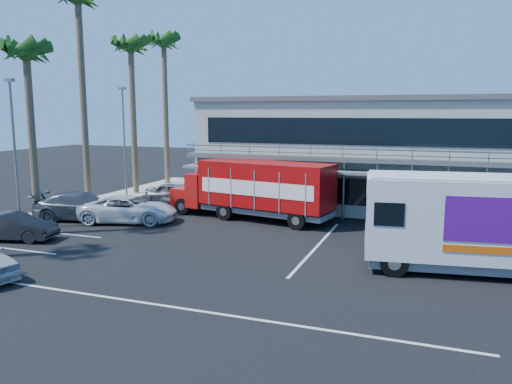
% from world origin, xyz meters
% --- Properties ---
extents(ground, '(120.00, 120.00, 0.00)m').
position_xyz_m(ground, '(0.00, 0.00, 0.00)').
color(ground, black).
rests_on(ground, ground).
extents(building, '(22.40, 12.00, 7.30)m').
position_xyz_m(building, '(3.00, 14.94, 3.66)').
color(building, '#979E91').
rests_on(building, ground).
extents(curb_strip, '(3.00, 32.00, 0.16)m').
position_xyz_m(curb_strip, '(-15.00, 6.00, 0.08)').
color(curb_strip, '#A5A399').
rests_on(curb_strip, ground).
extents(palm_c, '(2.80, 2.80, 10.75)m').
position_xyz_m(palm_c, '(-14.90, 3.00, 9.21)').
color(palm_c, brown).
rests_on(palm_c, ground).
extents(palm_d, '(2.80, 2.80, 14.75)m').
position_xyz_m(palm_d, '(-15.20, 8.00, 12.80)').
color(palm_d, brown).
rests_on(palm_d, ground).
extents(palm_e, '(2.80, 2.80, 12.25)m').
position_xyz_m(palm_e, '(-14.70, 13.00, 10.57)').
color(palm_e, brown).
rests_on(palm_e, ground).
extents(palm_f, '(2.80, 2.80, 13.25)m').
position_xyz_m(palm_f, '(-15.10, 18.50, 11.47)').
color(palm_f, brown).
rests_on(palm_f, ground).
extents(light_pole_near, '(0.50, 0.25, 8.09)m').
position_xyz_m(light_pole_near, '(-14.20, 1.00, 4.50)').
color(light_pole_near, gray).
rests_on(light_pole_near, ground).
extents(light_pole_far, '(0.50, 0.25, 8.09)m').
position_xyz_m(light_pole_far, '(-14.20, 11.00, 4.50)').
color(light_pole_far, gray).
rests_on(light_pole_far, ground).
extents(red_truck, '(10.56, 4.27, 3.47)m').
position_xyz_m(red_truck, '(-2.86, 7.62, 1.90)').
color(red_truck, '#AB120D').
rests_on(red_truck, ground).
extents(white_van, '(8.23, 3.78, 3.88)m').
position_xyz_m(white_van, '(8.46, 1.26, 2.06)').
color(white_van, silver).
rests_on(white_van, ground).
extents(parked_car_b, '(4.41, 2.41, 1.38)m').
position_xyz_m(parked_car_b, '(-12.50, -1.09, 0.69)').
color(parked_car_b, black).
rests_on(parked_car_b, ground).
extents(parked_car_c, '(6.04, 3.99, 1.54)m').
position_xyz_m(parked_car_c, '(-9.50, 4.40, 0.77)').
color(parked_car_c, silver).
rests_on(parked_car_c, ground).
extents(parked_car_d, '(6.03, 3.61, 1.64)m').
position_xyz_m(parked_car_d, '(-12.50, 4.00, 0.82)').
color(parked_car_d, '#343C45').
rests_on(parked_car_d, ground).
extents(parked_car_e, '(4.35, 2.12, 1.43)m').
position_xyz_m(parked_car_e, '(-9.99, 10.80, 0.71)').
color(parked_car_e, slate).
rests_on(parked_car_e, ground).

